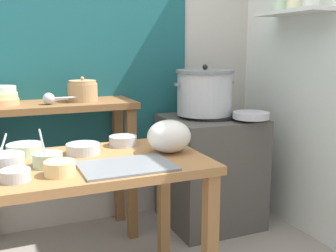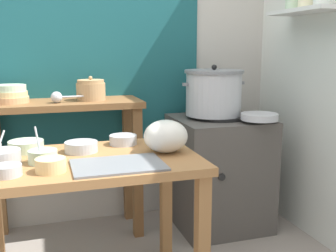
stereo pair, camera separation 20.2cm
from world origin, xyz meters
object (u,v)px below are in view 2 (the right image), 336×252
serving_tray (117,165)px  prep_bowl_7 (51,164)px  back_shelf_table (66,135)px  prep_bowl_2 (43,156)px  prep_bowl_1 (81,146)px  prep_bowl_6 (7,170)px  bowl_stack_enamel (10,94)px  ladle (59,97)px  stove_block (218,171)px  prep_bowl_5 (123,139)px  wide_pan (259,117)px  prep_bowl_3 (2,157)px  prep_table (83,181)px  prep_bowl_0 (26,146)px  clay_pot (91,90)px  plastic_bag (166,136)px  steamer_pot (214,93)px

serving_tray → prep_bowl_7: size_ratio=3.16×
back_shelf_table → prep_bowl_2: bearing=-100.8°
prep_bowl_1 → prep_bowl_6: prep_bowl_1 is taller
bowl_stack_enamel → ladle: (0.28, -0.09, -0.02)m
stove_block → prep_bowl_5: size_ratio=5.33×
wide_pan → prep_bowl_2: (-1.32, -0.39, -0.05)m
stove_block → back_shelf_table: bearing=172.7°
prep_bowl_1 → prep_bowl_6: bearing=-136.9°
prep_bowl_3 → prep_table: bearing=-0.3°
prep_table → serving_tray: serving_tray is taller
prep_bowl_6 → prep_table: bearing=29.3°
prep_bowl_0 → prep_bowl_6: 0.40m
stove_block → clay_pot: clay_pot is taller
clay_pot → prep_bowl_3: clay_pot is taller
clay_pot → ladle: bearing=-160.2°
plastic_bag → prep_bowl_5: bearing=126.6°
prep_table → bowl_stack_enamel: (-0.34, 0.75, 0.34)m
prep_table → prep_bowl_2: (-0.17, -0.02, 0.14)m
prep_bowl_7 → wide_pan: bearing=22.6°
ladle → prep_bowl_7: size_ratio=2.40×
prep_table → prep_bowl_7: size_ratio=8.70×
steamer_pot → wide_pan: bearing=-51.9°
stove_block → wide_pan: wide_pan is taller
plastic_bag → prep_bowl_7: (-0.55, -0.16, -0.05)m
clay_pot → serving_tray: size_ratio=0.46×
wide_pan → prep_bowl_1: wide_pan is taller
serving_tray → prep_bowl_5: bearing=74.8°
clay_pot → prep_bowl_6: clay_pot is taller
back_shelf_table → clay_pot: (0.17, 0.00, 0.28)m
steamer_pot → prep_bowl_6: (-1.26, -0.80, -0.19)m
prep_table → steamer_pot: steamer_pot is taller
prep_table → wide_pan: 1.22m
prep_bowl_7 → prep_bowl_5: bearing=45.4°
prep_bowl_1 → prep_bowl_5: same height
clay_pot → plastic_bag: bearing=-70.1°
plastic_bag → prep_bowl_7: 0.58m
stove_block → plastic_bag: plastic_bag is taller
wide_pan → prep_bowl_1: 1.16m
ladle → prep_bowl_7: 0.85m
wide_pan → prep_bowl_7: wide_pan is taller
plastic_bag → stove_block: bearing=46.9°
bowl_stack_enamel → prep_bowl_0: (0.09, -0.53, -0.20)m
wide_pan → bowl_stack_enamel: bearing=165.6°
stove_block → plastic_bag: size_ratio=3.56×
wide_pan → prep_bowl_7: (-1.29, -0.54, -0.05)m
prep_bowl_6 → prep_bowl_7: (0.17, 0.01, 0.01)m
prep_bowl_1 → wide_pan: bearing=11.9°
back_shelf_table → prep_bowl_1: 0.61m
steamer_pot → prep_bowl_2: (-1.12, -0.65, -0.18)m
prep_table → prep_bowl_7: bearing=-130.0°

